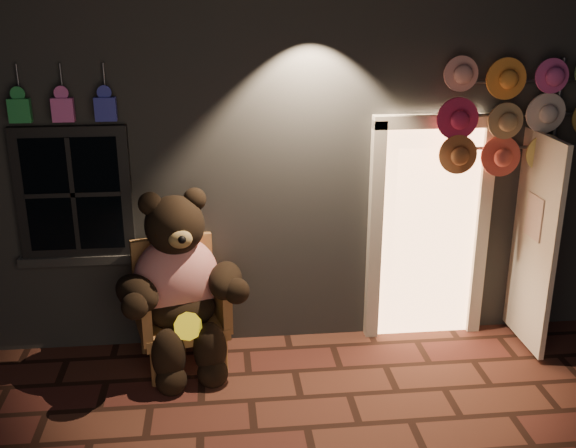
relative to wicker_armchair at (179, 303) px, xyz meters
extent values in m
plane|color=#4F2A1E|center=(1.02, -1.18, -0.56)|extent=(60.00, 60.00, 0.00)
cube|color=slate|center=(1.02, 2.82, 1.09)|extent=(7.00, 5.00, 3.30)
cube|color=black|center=(-0.88, 0.28, 0.99)|extent=(1.00, 0.10, 1.20)
cube|color=black|center=(-0.88, 0.25, 0.99)|extent=(0.82, 0.06, 1.02)
cube|color=slate|center=(-0.88, 0.28, 0.36)|extent=(1.10, 0.14, 0.08)
cube|color=#EFA66B|center=(2.37, 0.30, 0.49)|extent=(0.92, 0.10, 2.10)
cube|color=beige|center=(1.85, 0.26, 0.49)|extent=(0.12, 0.12, 2.20)
cube|color=beige|center=(2.89, 0.26, 0.49)|extent=(0.12, 0.12, 2.20)
cube|color=beige|center=(2.37, 0.26, 1.57)|extent=(1.16, 0.12, 0.12)
cube|color=beige|center=(3.27, -0.08, 0.49)|extent=(0.05, 0.80, 2.00)
cube|color=green|center=(-1.23, 0.20, 1.74)|extent=(0.18, 0.07, 0.20)
cylinder|color=#59595E|center=(-1.23, 0.26, 1.99)|extent=(0.02, 0.02, 0.25)
cube|color=#DF5CB2|center=(-0.88, 0.20, 1.74)|extent=(0.18, 0.07, 0.20)
cylinder|color=#59595E|center=(-0.88, 0.26, 1.99)|extent=(0.02, 0.02, 0.25)
cube|color=#3036AA|center=(-0.53, 0.20, 1.74)|extent=(0.18, 0.07, 0.20)
cylinder|color=#59595E|center=(-0.53, 0.26, 1.99)|extent=(0.02, 0.02, 0.25)
cube|color=#99663B|center=(0.02, -0.09, -0.17)|extent=(0.88, 0.84, 0.11)
cube|color=#99663B|center=(-0.05, 0.22, 0.20)|extent=(0.74, 0.26, 0.74)
cube|color=#99663B|center=(-0.31, -0.19, 0.04)|extent=(0.23, 0.63, 0.42)
cube|color=#99663B|center=(0.36, -0.03, 0.04)|extent=(0.23, 0.63, 0.42)
cylinder|color=#99663B|center=(-0.22, -0.45, -0.39)|extent=(0.05, 0.05, 0.34)
cylinder|color=#99663B|center=(0.40, -0.30, -0.39)|extent=(0.05, 0.05, 0.34)
cylinder|color=#99663B|center=(-0.35, 0.12, -0.39)|extent=(0.05, 0.05, 0.34)
cylinder|color=#99663B|center=(0.26, 0.27, -0.39)|extent=(0.05, 0.05, 0.34)
ellipsoid|color=red|center=(0.00, -0.03, 0.25)|extent=(0.89, 0.78, 0.80)
ellipsoid|color=black|center=(0.02, -0.12, 0.01)|extent=(0.74, 0.67, 0.38)
sphere|color=black|center=(0.01, -0.09, 0.78)|extent=(0.63, 0.63, 0.52)
sphere|color=black|center=(-0.19, -0.10, 0.98)|extent=(0.20, 0.20, 0.20)
sphere|color=black|center=(0.19, -0.01, 0.98)|extent=(0.20, 0.20, 0.20)
ellipsoid|color=olive|center=(0.06, -0.32, 0.74)|extent=(0.23, 0.19, 0.16)
ellipsoid|color=black|center=(-0.32, -0.36, 0.28)|extent=(0.54, 0.60, 0.29)
ellipsoid|color=black|center=(0.43, -0.18, 0.28)|extent=(0.35, 0.56, 0.29)
ellipsoid|color=black|center=(-0.08, -0.49, -0.26)|extent=(0.29, 0.29, 0.50)
ellipsoid|color=black|center=(0.27, -0.41, -0.26)|extent=(0.29, 0.29, 0.50)
sphere|color=black|center=(-0.06, -0.56, -0.46)|extent=(0.27, 0.27, 0.27)
sphere|color=black|center=(0.29, -0.47, -0.46)|extent=(0.27, 0.27, 0.27)
cylinder|color=yellow|center=(0.10, -0.45, -0.01)|extent=(0.26, 0.15, 0.24)
cylinder|color=#59595E|center=(3.48, 0.20, 0.78)|extent=(0.04, 0.04, 2.68)
cylinder|color=#59595E|center=(3.18, 0.18, 1.92)|extent=(1.19, 0.03, 0.03)
cylinder|color=#59595E|center=(3.18, 0.18, 1.62)|extent=(1.19, 0.03, 0.03)
cylinder|color=#59595E|center=(3.18, 0.18, 1.33)|extent=(1.19, 0.03, 0.03)
cylinder|color=pink|center=(2.52, 0.12, 1.97)|extent=(0.34, 0.11, 0.34)
cylinder|color=#FF9635|center=(2.92, 0.09, 1.97)|extent=(0.34, 0.11, 0.34)
cylinder|color=#DE4E9F|center=(3.32, 0.06, 1.97)|extent=(0.34, 0.11, 0.34)
cylinder|color=#BE224F|center=(2.52, 0.09, 1.62)|extent=(0.34, 0.11, 0.34)
cylinder|color=tan|center=(2.92, 0.06, 1.62)|extent=(0.34, 0.11, 0.34)
cylinder|color=beige|center=(3.32, 0.12, 1.62)|extent=(0.34, 0.11, 0.34)
cylinder|color=#9C582E|center=(2.52, 0.06, 1.28)|extent=(0.34, 0.11, 0.34)
cylinder|color=#D45246|center=(2.92, 0.12, 1.28)|extent=(0.34, 0.11, 0.34)
cylinder|color=#FEE26C|center=(3.32, 0.09, 1.28)|extent=(0.34, 0.11, 0.34)
camera|label=1|loc=(0.40, -5.61, 2.69)|focal=42.00mm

